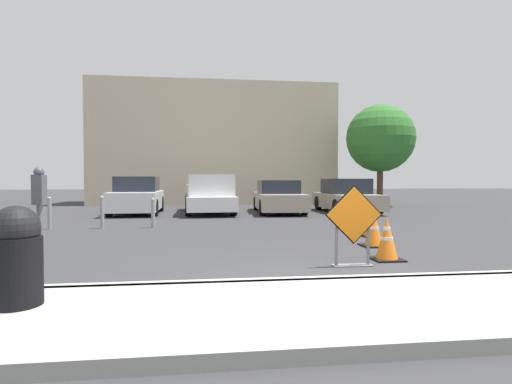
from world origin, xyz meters
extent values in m
plane|color=#333335|center=(0.00, 10.00, 0.00)|extent=(96.00, 96.00, 0.00)
cube|color=#999993|center=(0.00, -1.04, 0.07)|extent=(24.41, 2.08, 0.14)
cube|color=#999993|center=(0.00, 0.00, 0.07)|extent=(24.41, 0.20, 0.14)
cube|color=black|center=(0.85, 1.19, 0.84)|extent=(0.94, 0.02, 0.94)
cube|color=orange|center=(0.85, 1.17, 0.84)|extent=(0.89, 0.02, 0.89)
cube|color=slate|center=(0.85, 1.23, 0.01)|extent=(0.65, 0.20, 0.02)
cube|color=slate|center=(0.59, 1.23, 0.42)|extent=(0.04, 0.04, 0.84)
cube|color=slate|center=(1.12, 1.23, 0.42)|extent=(0.04, 0.04, 0.84)
cube|color=black|center=(1.63, 1.64, 0.01)|extent=(0.51, 0.51, 0.03)
cone|color=orange|center=(1.63, 1.64, 0.39)|extent=(0.38, 0.38, 0.71)
cylinder|color=white|center=(1.63, 1.64, 0.54)|extent=(0.12, 0.12, 0.06)
cylinder|color=white|center=(1.63, 1.64, 0.37)|extent=(0.21, 0.21, 0.06)
cube|color=black|center=(2.00, 3.04, 0.01)|extent=(0.51, 0.51, 0.03)
cone|color=orange|center=(2.00, 3.04, 0.40)|extent=(0.38, 0.38, 0.74)
cylinder|color=white|center=(2.00, 3.04, 0.56)|extent=(0.12, 0.12, 0.07)
cylinder|color=white|center=(2.00, 3.04, 0.38)|extent=(0.21, 0.21, 0.07)
cube|color=black|center=(2.53, 4.40, 0.01)|extent=(0.46, 0.46, 0.03)
cone|color=orange|center=(2.53, 4.40, 0.39)|extent=(0.34, 0.34, 0.73)
cylinder|color=white|center=(2.53, 4.40, 0.55)|extent=(0.11, 0.11, 0.07)
cylinder|color=white|center=(2.53, 4.40, 0.38)|extent=(0.19, 0.19, 0.07)
cube|color=silver|center=(-4.34, 12.01, 0.55)|extent=(1.95, 4.19, 0.74)
cube|color=#1E232D|center=(-4.34, 12.12, 1.23)|extent=(1.67, 1.95, 0.61)
cylinder|color=black|center=(-3.46, 10.75, 0.33)|extent=(0.22, 0.67, 0.67)
cylinder|color=black|center=(-5.16, 10.71, 0.33)|extent=(0.22, 0.67, 0.67)
cylinder|color=black|center=(-3.52, 13.32, 0.33)|extent=(0.22, 0.67, 0.67)
cylinder|color=black|center=(-5.22, 13.28, 0.33)|extent=(0.22, 0.67, 0.67)
cube|color=silver|center=(-1.38, 12.21, 0.49)|extent=(2.13, 5.29, 0.55)
cube|color=silver|center=(-1.32, 11.04, 1.19)|extent=(1.84, 2.16, 0.85)
cube|color=silver|center=(-1.48, 14.45, 0.99)|extent=(1.80, 0.18, 0.45)
cube|color=silver|center=(-0.53, 13.29, 0.99)|extent=(0.21, 2.50, 0.45)
cube|color=silver|center=(-2.32, 13.21, 0.99)|extent=(0.21, 2.50, 0.45)
cylinder|color=black|center=(-0.44, 10.69, 0.39)|extent=(0.28, 0.78, 0.77)
cylinder|color=black|center=(-2.18, 10.61, 0.39)|extent=(0.28, 0.78, 0.77)
cylinder|color=black|center=(-0.58, 13.81, 0.39)|extent=(0.28, 0.78, 0.77)
cylinder|color=black|center=(-2.32, 13.73, 0.39)|extent=(0.28, 0.78, 0.77)
cube|color=#A39984|center=(1.58, 11.96, 0.50)|extent=(2.04, 4.77, 0.65)
cube|color=#1E232D|center=(1.59, 12.08, 1.11)|extent=(1.71, 2.23, 0.56)
cylinder|color=black|center=(2.36, 10.47, 0.32)|extent=(0.23, 0.65, 0.64)
cylinder|color=black|center=(0.68, 10.55, 0.32)|extent=(0.23, 0.65, 0.64)
cylinder|color=black|center=(2.49, 13.38, 0.32)|extent=(0.23, 0.65, 0.64)
cylinder|color=black|center=(0.80, 13.45, 0.32)|extent=(0.23, 0.65, 0.64)
cube|color=#A39984|center=(4.54, 11.75, 0.49)|extent=(1.93, 4.44, 0.63)
cube|color=#1E232D|center=(4.54, 11.86, 1.13)|extent=(1.68, 2.05, 0.65)
cylinder|color=black|center=(5.41, 10.37, 0.32)|extent=(0.21, 0.65, 0.65)
cylinder|color=black|center=(3.66, 10.38, 0.32)|extent=(0.21, 0.65, 0.65)
cylinder|color=black|center=(5.43, 13.11, 0.32)|extent=(0.21, 0.65, 0.65)
cylinder|color=black|center=(3.68, 13.13, 0.32)|extent=(0.21, 0.65, 0.65)
cylinder|color=black|center=(-3.36, -0.73, 0.48)|extent=(0.48, 0.48, 0.68)
sphere|color=black|center=(-3.36, -0.73, 0.91)|extent=(0.46, 0.46, 0.46)
cylinder|color=gray|center=(-3.03, 6.94, 0.41)|extent=(0.11, 0.11, 0.82)
sphere|color=gray|center=(-3.03, 6.94, 0.82)|extent=(0.12, 0.12, 0.12)
cylinder|color=gray|center=(-4.46, 6.94, 0.44)|extent=(0.11, 0.11, 0.89)
sphere|color=gray|center=(-4.46, 6.94, 0.89)|extent=(0.12, 0.12, 0.12)
cylinder|color=gray|center=(-5.89, 6.94, 0.43)|extent=(0.11, 0.11, 0.87)
sphere|color=gray|center=(-5.89, 6.94, 0.87)|extent=(0.12, 0.12, 0.12)
cylinder|color=#59595B|center=(-3.30, -0.30, 0.63)|extent=(0.06, 0.06, 0.98)
cube|color=#474C51|center=(-3.30, -0.30, 1.28)|extent=(0.11, 0.15, 0.33)
sphere|color=#474C51|center=(-3.30, -0.30, 1.48)|extent=(0.11, 0.11, 0.11)
cube|color=beige|center=(-0.98, 19.92, 3.51)|extent=(14.09, 5.00, 7.01)
cylinder|color=#513823|center=(7.78, 15.55, 1.14)|extent=(0.32, 0.32, 2.29)
sphere|color=#2D6B28|center=(7.78, 15.55, 3.64)|extent=(3.61, 3.61, 3.61)
camera|label=1|loc=(-1.47, -4.93, 1.39)|focal=28.00mm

